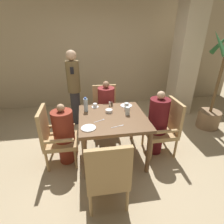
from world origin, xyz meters
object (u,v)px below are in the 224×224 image
at_px(chair_near_corner, 107,174).
at_px(teacup_with_saucer, 95,106).
at_px(standing_host, 74,87).
at_px(chair_far_side, 105,108).
at_px(potted_palm, 212,104).
at_px(diner_in_right_chair, 158,123).
at_px(chair_left_side, 55,136).
at_px(diner_in_left_chair, 64,134).
at_px(glass_tall_mid, 128,111).
at_px(plate_main_left, 126,106).
at_px(plate_main_right, 88,128).
at_px(glass_tall_near, 127,107).
at_px(chair_right_side, 165,126).
at_px(water_bottle, 86,105).
at_px(diner_in_far_chair, 106,108).
at_px(bowl_small, 109,111).

bearing_deg(chair_near_corner, teacup_with_saucer, 91.48).
bearing_deg(standing_host, chair_near_corner, -79.36).
relative_size(chair_far_side, potted_palm, 0.46).
height_order(chair_far_side, diner_in_right_chair, diner_in_right_chair).
bearing_deg(standing_host, potted_palm, -13.16).
relative_size(chair_left_side, diner_in_left_chair, 0.94).
xyz_separation_m(chair_left_side, diner_in_right_chair, (1.67, 0.00, 0.08)).
relative_size(potted_palm, glass_tall_mid, 15.93).
xyz_separation_m(diner_in_left_chair, plate_main_left, (1.07, 0.36, 0.25)).
distance_m(diner_in_left_chair, standing_host, 1.36).
bearing_deg(chair_near_corner, glass_tall_mid, 64.18).
bearing_deg(chair_left_side, potted_palm, 11.34).
xyz_separation_m(plate_main_right, teacup_with_saucer, (0.14, 0.70, 0.02)).
height_order(standing_host, glass_tall_near, standing_host).
height_order(glass_tall_near, glass_tall_mid, same).
height_order(standing_host, glass_tall_mid, standing_host).
bearing_deg(plate_main_left, chair_right_side, -31.02).
distance_m(plate_main_left, glass_tall_near, 0.19).
bearing_deg(standing_host, glass_tall_near, -51.43).
relative_size(chair_far_side, plate_main_right, 4.63).
xyz_separation_m(standing_host, water_bottle, (0.22, -1.04, 0.00)).
bearing_deg(diner_in_left_chair, plate_main_right, -38.97).
bearing_deg(teacup_with_saucer, chair_far_side, 64.67).
xyz_separation_m(chair_far_side, chair_right_side, (0.91, -0.91, 0.00)).
bearing_deg(glass_tall_mid, glass_tall_near, 81.76).
relative_size(chair_left_side, water_bottle, 4.00).
height_order(plate_main_right, water_bottle, water_bottle).
bearing_deg(teacup_with_saucer, glass_tall_mid, -37.73).
height_order(plate_main_left, plate_main_right, same).
bearing_deg(potted_palm, chair_far_side, 173.06).
height_order(chair_right_side, chair_near_corner, same).
height_order(chair_right_side, glass_tall_near, chair_right_side).
distance_m(potted_palm, plate_main_right, 2.80).
height_order(diner_in_far_chair, teacup_with_saucer, diner_in_far_chair).
bearing_deg(chair_far_side, standing_host, 147.45).
distance_m(chair_far_side, potted_palm, 2.26).
xyz_separation_m(bowl_small, glass_tall_mid, (0.28, -0.13, 0.04)).
bearing_deg(chair_far_side, diner_in_right_chair, -49.99).
height_order(diner_in_far_chair, standing_host, standing_host).
xyz_separation_m(chair_near_corner, bowl_small, (0.17, 1.06, 0.29)).
bearing_deg(water_bottle, glass_tall_near, -6.10).
height_order(teacup_with_saucer, bowl_small, teacup_with_saucer).
bearing_deg(potted_palm, glass_tall_mid, -163.08).
distance_m(chair_far_side, bowl_small, 0.81).
bearing_deg(chair_far_side, bowl_small, -92.60).
relative_size(chair_far_side, diner_in_right_chair, 0.85).
distance_m(chair_near_corner, glass_tall_mid, 1.08).
bearing_deg(chair_left_side, diner_in_far_chair, 39.90).
distance_m(standing_host, glass_tall_mid, 1.55).
bearing_deg(bowl_small, chair_right_side, -9.21).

